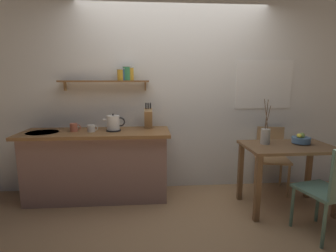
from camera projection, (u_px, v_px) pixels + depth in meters
The scene contains 13 objects.
ground_plane at pixel (178, 206), 3.13m from camera, with size 14.00×14.00×0.00m, color #A87F56.
back_wall at pixel (188, 92), 3.55m from camera, with size 6.80×0.11×2.70m.
kitchen_counter at pixel (98, 164), 3.29m from camera, with size 1.83×0.63×0.89m.
wall_shelf at pixel (117, 77), 3.29m from camera, with size 1.14×0.20×0.31m.
dining_table at pixel (287, 157), 2.98m from camera, with size 1.01×0.62×0.77m.
dining_chair_near at pixel (331, 188), 2.40m from camera, with size 0.48×0.52×0.93m.
dining_chair_far at pixel (271, 155), 3.55m from camera, with size 0.49×0.50×0.87m.
fruit_bowl at pixel (301, 139), 3.01m from camera, with size 0.21×0.21×0.14m.
twig_vase at pixel (265, 136), 3.00m from camera, with size 0.11×0.11×0.53m.
electric_kettle at pixel (113, 123), 3.19m from camera, with size 0.26×0.18×0.22m.
knife_block at pixel (148, 118), 3.38m from camera, with size 0.10×0.19×0.34m.
coffee_mug_by_sink at pixel (74, 127), 3.17m from camera, with size 0.13×0.09×0.10m.
coffee_mug_spare at pixel (91, 128), 3.15m from camera, with size 0.13×0.09×0.09m.
Camera 1 is at (-0.34, -2.90, 1.51)m, focal length 27.38 mm.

